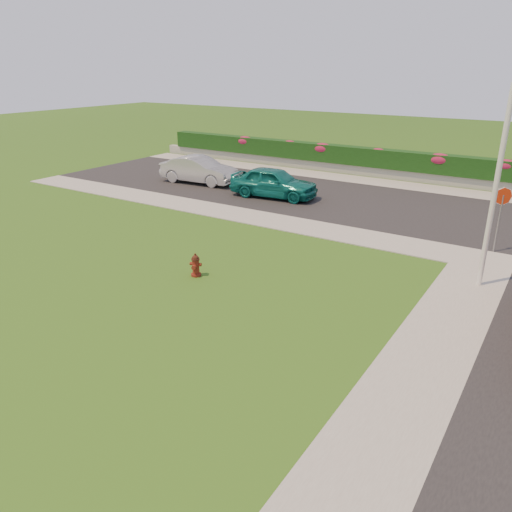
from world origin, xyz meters
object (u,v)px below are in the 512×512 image
Objects in this scene: fire_hydrant at (196,265)px; sedan_silver at (199,170)px; utility_pole at (495,191)px; stop_sign at (502,205)px; sedan_teal at (274,182)px.

sedan_silver is at bearing 111.68° from fire_hydrant.
utility_pole reaches higher than fire_hydrant.
stop_sign is (7.90, 7.67, 1.46)m from fire_hydrant.
sedan_silver reaches higher than fire_hydrant.
sedan_silver is 1.87× the size of stop_sign.
stop_sign is (11.03, -2.56, 1.02)m from sedan_teal.
sedan_silver is at bearing 78.24° from sedan_teal.
sedan_silver is 16.70m from stop_sign.
utility_pole is (16.49, -6.54, 2.24)m from sedan_silver.
utility_pole is 2.45× the size of stop_sign.
sedan_teal is at bearing 90.42° from fire_hydrant.
stop_sign is at bearing -109.32° from sedan_teal.
sedan_teal is 12.86m from utility_pole.
stop_sign reaches higher than sedan_silver.
sedan_silver is (-5.35, 0.52, -0.01)m from sedan_teal.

